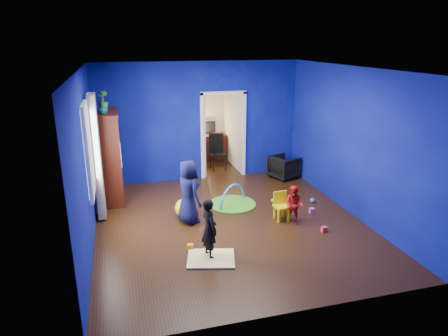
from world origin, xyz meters
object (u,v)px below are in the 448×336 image
object	(u,v)px
armchair	(284,167)
kid_chair	(282,208)
child_black	(209,228)
vase	(103,109)
play_mat	(232,204)
child_navy	(189,192)
toddler_red	(294,205)
folding_chair	(218,153)
crt_tv	(109,155)
tv_armoire	(108,157)
hopper_ball	(184,208)
study_desk	(210,147)

from	to	relation	value
armchair	kid_chair	world-z (taller)	armchair
child_black	vase	xyz separation A→B (m)	(-1.54, 2.63, 1.56)
play_mat	child_black	bearing A→B (deg)	-116.11
child_navy	toddler_red	world-z (taller)	child_navy
play_mat	child_navy	bearing A→B (deg)	-150.32
play_mat	vase	bearing A→B (deg)	165.00
vase	folding_chair	distance (m)	3.68
armchair	crt_tv	world-z (taller)	crt_tv
child_navy	play_mat	size ratio (longest dim) A/B	1.24
crt_tv	toddler_red	bearing A→B (deg)	-32.58
child_navy	folding_chair	xyz separation A→B (m)	(1.34, 3.03, -0.16)
tv_armoire	hopper_ball	size ratio (longest dim) A/B	5.15
child_black	play_mat	size ratio (longest dim) A/B	1.00
hopper_ball	folding_chair	distance (m)	3.12
child_navy	crt_tv	size ratio (longest dim) A/B	1.78
hopper_ball	folding_chair	xyz separation A→B (m)	(1.39, 2.78, 0.27)
vase	study_desk	xyz separation A→B (m)	(2.80, 2.73, -1.69)
vase	tv_armoire	size ratio (longest dim) A/B	0.10
armchair	toddler_red	xyz separation A→B (m)	(-0.88, -2.50, 0.09)
play_mat	tv_armoire	bearing A→B (deg)	158.81
toddler_red	kid_chair	distance (m)	0.28
folding_chair	child_black	bearing A→B (deg)	-105.99
play_mat	study_desk	xyz separation A→B (m)	(0.30, 3.40, 0.36)
play_mat	folding_chair	bearing A→B (deg)	82.99
hopper_ball	folding_chair	bearing A→B (deg)	63.40
folding_chair	toddler_red	bearing A→B (deg)	-80.91
toddler_red	vase	distance (m)	4.20
tv_armoire	toddler_red	bearing A→B (deg)	-32.28
child_navy	study_desk	bearing A→B (deg)	-40.19
armchair	tv_armoire	world-z (taller)	tv_armoire
tv_armoire	hopper_ball	bearing A→B (deg)	-43.02
toddler_red	study_desk	world-z (taller)	toddler_red
kid_chair	folding_chair	bearing A→B (deg)	91.76
child_navy	study_desk	world-z (taller)	child_navy
child_navy	kid_chair	bearing A→B (deg)	-123.36
crt_tv	study_desk	size ratio (longest dim) A/B	0.80
folding_chair	crt_tv	bearing A→B (deg)	-152.04
toddler_red	hopper_ball	world-z (taller)	toddler_red
kid_chair	child_navy	bearing A→B (deg)	162.83
child_black	child_navy	bearing A→B (deg)	-10.79
toddler_red	play_mat	bearing A→B (deg)	172.36
tv_armoire	hopper_ball	xyz separation A→B (m)	(1.41, -1.32, -0.79)
hopper_ball	kid_chair	distance (m)	1.92
armchair	folding_chair	xyz separation A→B (m)	(-1.46, 1.10, 0.17)
crt_tv	play_mat	world-z (taller)	crt_tv
study_desk	folding_chair	xyz separation A→B (m)	(0.00, -0.96, 0.09)
child_black	folding_chair	world-z (taller)	child_black
kid_chair	armchair	bearing A→B (deg)	60.48
study_desk	play_mat	bearing A→B (deg)	-95.04
kid_chair	folding_chair	distance (m)	3.44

